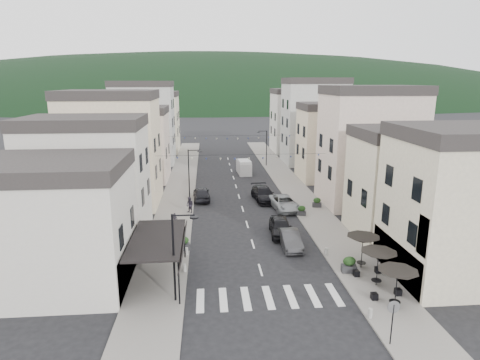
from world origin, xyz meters
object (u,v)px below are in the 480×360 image
object	(u,v)px
parked_car_e	(202,193)
pedestrian_b	(190,205)
delivery_van	(244,167)
pedestrian_a	(175,221)
parked_car_c	(284,203)
parked_car_d	(264,194)
parked_car_a	(280,227)
parked_car_b	(290,239)

from	to	relation	value
parked_car_e	pedestrian_b	size ratio (longest dim) A/B	2.68
delivery_van	pedestrian_a	bearing A→B (deg)	-113.94
parked_car_c	parked_car_d	size ratio (longest dim) A/B	0.98
parked_car_a	pedestrian_a	world-z (taller)	pedestrian_a
parked_car_c	parked_car_e	world-z (taller)	parked_car_e
parked_car_b	parked_car_e	xyz separation A→B (m)	(-7.73, 14.88, 0.08)
parked_car_e	delivery_van	world-z (taller)	delivery_van
parked_car_a	pedestrian_b	size ratio (longest dim) A/B	2.67
parked_car_e	pedestrian_b	distance (m)	5.33
parked_car_e	pedestrian_a	bearing A→B (deg)	72.10
parked_car_b	pedestrian_a	size ratio (longest dim) A/B	2.88
parked_car_a	pedestrian_a	bearing A→B (deg)	171.42
delivery_van	pedestrian_a	distance (m)	25.08
parked_car_a	delivery_van	world-z (taller)	delivery_van
delivery_van	pedestrian_b	size ratio (longest dim) A/B	2.64
parked_car_e	pedestrian_b	world-z (taller)	pedestrian_b
pedestrian_a	pedestrian_b	xyz separation A→B (m)	(1.27, 4.60, 0.12)
parked_car_a	delivery_van	bearing A→B (deg)	95.93
parked_car_b	pedestrian_b	world-z (taller)	pedestrian_b
parked_car_b	parked_car_e	distance (m)	16.77
parked_car_b	parked_car_d	size ratio (longest dim) A/B	0.79
parked_car_b	pedestrian_b	distance (m)	13.19
parked_car_a	parked_car_b	xyz separation A→B (m)	(0.33, -2.95, -0.08)
parked_car_e	pedestrian_a	world-z (taller)	pedestrian_a
parked_car_b	parked_car_c	size ratio (longest dim) A/B	0.81
parked_car_e	pedestrian_a	size ratio (longest dim) A/B	3.09
parked_car_b	parked_car_d	xyz separation A→B (m)	(-0.33, 14.02, 0.08)
parked_car_c	parked_car_e	bearing A→B (deg)	146.97
parked_car_d	pedestrian_b	world-z (taller)	pedestrian_b
parked_car_b	parked_car_c	distance (m)	10.54
parked_car_b	delivery_van	size ratio (longest dim) A/B	0.94
parked_car_a	parked_car_c	size ratio (longest dim) A/B	0.87
parked_car_e	delivery_van	size ratio (longest dim) A/B	1.01
parked_car_a	pedestrian_b	distance (m)	10.94
parked_car_a	parked_car_d	world-z (taller)	parked_car_a
delivery_van	pedestrian_a	world-z (taller)	delivery_van
parked_car_a	parked_car_c	world-z (taller)	parked_car_a
pedestrian_a	parked_car_a	bearing A→B (deg)	0.95
parked_car_c	pedestrian_a	distance (m)	12.85
pedestrian_b	parked_car_e	bearing A→B (deg)	117.83
pedestrian_a	pedestrian_b	size ratio (longest dim) A/B	0.87
parked_car_d	pedestrian_a	size ratio (longest dim) A/B	3.62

